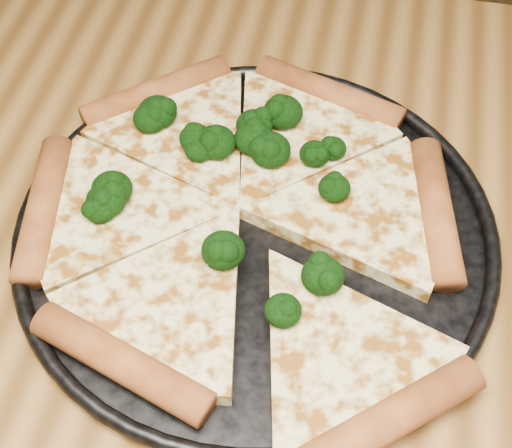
# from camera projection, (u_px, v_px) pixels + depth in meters

# --- Properties ---
(dining_table) EXTENTS (1.20, 0.90, 0.75)m
(dining_table) POSITION_uv_depth(u_px,v_px,m) (307.00, 412.00, 0.62)
(dining_table) COLOR olive
(dining_table) RESTS_ON ground
(pizza_pan) EXTENTS (0.38, 0.38, 0.02)m
(pizza_pan) POSITION_uv_depth(u_px,v_px,m) (256.00, 230.00, 0.60)
(pizza_pan) COLOR black
(pizza_pan) RESTS_ON dining_table
(pizza) EXTENTS (0.38, 0.39, 0.03)m
(pizza) POSITION_uv_depth(u_px,v_px,m) (244.00, 216.00, 0.60)
(pizza) COLOR #F9EA98
(pizza) RESTS_ON pizza_pan
(broccoli_florets) EXTENTS (0.21, 0.23, 0.03)m
(broccoli_florets) POSITION_uv_depth(u_px,v_px,m) (223.00, 166.00, 0.62)
(broccoli_florets) COLOR black
(broccoli_florets) RESTS_ON pizza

